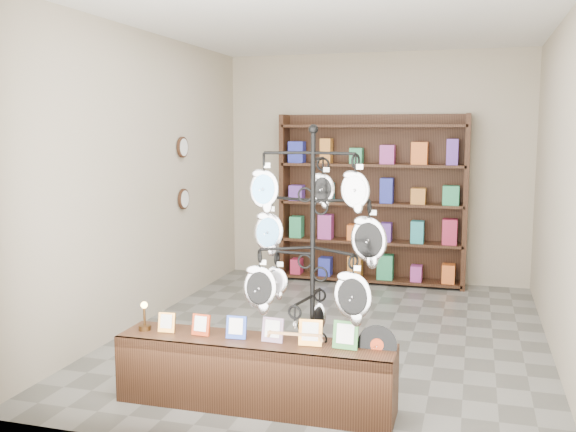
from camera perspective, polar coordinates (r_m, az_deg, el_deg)
name	(u,v)px	position (r m, az deg, el deg)	size (l,w,h in m)	color
ground	(334,334)	(6.43, 4.09, -10.44)	(5.00, 5.00, 0.00)	slate
room_envelope	(336,145)	(6.12, 4.25, 6.28)	(5.00, 5.00, 5.00)	#B0A18E
display_tree	(313,248)	(4.49, 2.21, -2.86)	(1.04, 0.86, 2.03)	black
front_shelf	(255,373)	(4.77, -2.97, -13.75)	(2.03, 0.43, 0.72)	black
back_shelving	(372,205)	(8.43, 7.46, 0.99)	(2.42, 0.36, 2.20)	black
wall_clocks	(183,173)	(7.53, -9.31, 3.77)	(0.03, 0.24, 0.84)	black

